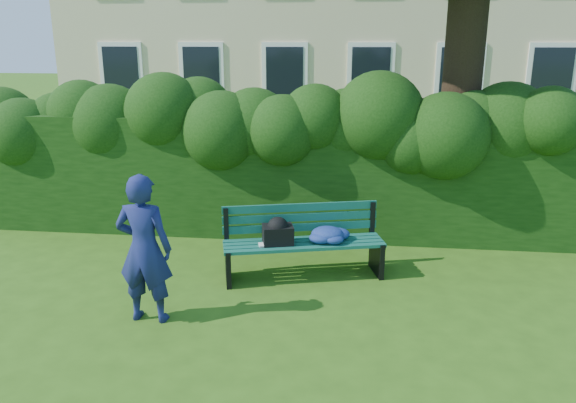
# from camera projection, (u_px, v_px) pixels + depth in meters

# --- Properties ---
(ground) EXTENTS (80.00, 80.00, 0.00)m
(ground) POSITION_uv_depth(u_px,v_px,m) (282.00, 291.00, 6.72)
(ground) COLOR #325814
(ground) RESTS_ON ground
(hedge) EXTENTS (10.00, 1.00, 1.80)m
(hedge) POSITION_uv_depth(u_px,v_px,m) (300.00, 175.00, 8.57)
(hedge) COLOR #12330B
(hedge) RESTS_ON ground
(park_bench) EXTENTS (2.07, 1.05, 0.89)m
(park_bench) POSITION_uv_depth(u_px,v_px,m) (305.00, 239.00, 7.04)
(park_bench) COLOR #105345
(park_bench) RESTS_ON ground
(man_reading) EXTENTS (0.60, 0.40, 1.61)m
(man_reading) POSITION_uv_depth(u_px,v_px,m) (144.00, 249.00, 5.84)
(man_reading) COLOR navy
(man_reading) RESTS_ON ground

